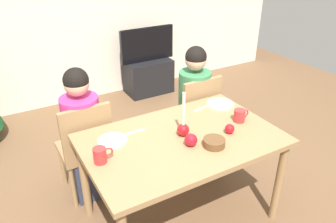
{
  "coord_description": "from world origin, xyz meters",
  "views": [
    {
      "loc": [
        -1.08,
        -1.68,
        2.03
      ],
      "look_at": [
        0.0,
        0.2,
        0.87
      ],
      "focal_mm": 35.35,
      "sensor_mm": 36.0,
      "label": 1
    }
  ],
  "objects_px": {
    "tv_stand": "(148,76)",
    "apple_near_candle": "(190,140)",
    "plate_right": "(220,104)",
    "bowl_walnuts": "(214,143)",
    "apple_by_left_plate": "(230,129)",
    "tv": "(147,44)",
    "candle_centerpiece": "(183,127)",
    "chair_left": "(86,145)",
    "mug_left": "(100,155)",
    "dining_table": "(182,147)",
    "person_right_child": "(194,107)",
    "plate_left": "(113,140)",
    "person_left_child": "(84,137)",
    "mug_right": "(240,116)",
    "chair_right": "(195,114)"
  },
  "relations": [
    {
      "from": "tv_stand",
      "to": "apple_near_candle",
      "type": "bearing_deg",
      "value": -110.09
    },
    {
      "from": "plate_right",
      "to": "bowl_walnuts",
      "type": "xyz_separation_m",
      "value": [
        -0.43,
        -0.48,
        0.02
      ]
    },
    {
      "from": "apple_by_left_plate",
      "to": "tv_stand",
      "type": "bearing_deg",
      "value": 77.3
    },
    {
      "from": "tv_stand",
      "to": "bowl_walnuts",
      "type": "distance_m",
      "value": 2.66
    },
    {
      "from": "tv",
      "to": "apple_by_left_plate",
      "type": "relative_size",
      "value": 11.04
    },
    {
      "from": "candle_centerpiece",
      "to": "bowl_walnuts",
      "type": "xyz_separation_m",
      "value": [
        0.11,
        -0.22,
        -0.04
      ]
    },
    {
      "from": "chair_left",
      "to": "mug_left",
      "type": "distance_m",
      "value": 0.66
    },
    {
      "from": "mug_left",
      "to": "plate_right",
      "type": "bearing_deg",
      "value": 13.04
    },
    {
      "from": "tv_stand",
      "to": "apple_near_candle",
      "type": "distance_m",
      "value": 2.63
    },
    {
      "from": "dining_table",
      "to": "candle_centerpiece",
      "type": "bearing_deg",
      "value": 45.29
    },
    {
      "from": "person_right_child",
      "to": "candle_centerpiece",
      "type": "distance_m",
      "value": 0.84
    },
    {
      "from": "apple_by_left_plate",
      "to": "dining_table",
      "type": "bearing_deg",
      "value": 160.49
    },
    {
      "from": "tv_stand",
      "to": "chair_left",
      "type": "bearing_deg",
      "value": -130.0
    },
    {
      "from": "plate_left",
      "to": "person_left_child",
      "type": "bearing_deg",
      "value": 102.12
    },
    {
      "from": "chair_left",
      "to": "mug_right",
      "type": "xyz_separation_m",
      "value": [
        1.06,
        -0.63,
        0.29
      ]
    },
    {
      "from": "tv_stand",
      "to": "tv",
      "type": "xyz_separation_m",
      "value": [
        0.0,
        0.0,
        0.47
      ]
    },
    {
      "from": "chair_right",
      "to": "person_left_child",
      "type": "relative_size",
      "value": 0.77
    },
    {
      "from": "apple_near_candle",
      "to": "apple_by_left_plate",
      "type": "distance_m",
      "value": 0.34
    },
    {
      "from": "chair_left",
      "to": "person_left_child",
      "type": "height_order",
      "value": "person_left_child"
    },
    {
      "from": "mug_left",
      "to": "apple_by_left_plate",
      "type": "xyz_separation_m",
      "value": [
        0.93,
        -0.13,
        -0.02
      ]
    },
    {
      "from": "plate_left",
      "to": "mug_right",
      "type": "relative_size",
      "value": 1.55
    },
    {
      "from": "chair_left",
      "to": "chair_right",
      "type": "bearing_deg",
      "value": 0.0
    },
    {
      "from": "candle_centerpiece",
      "to": "bowl_walnuts",
      "type": "height_order",
      "value": "candle_centerpiece"
    },
    {
      "from": "dining_table",
      "to": "mug_left",
      "type": "bearing_deg",
      "value": 178.7
    },
    {
      "from": "chair_right",
      "to": "plate_left",
      "type": "bearing_deg",
      "value": -157.77
    },
    {
      "from": "chair_left",
      "to": "chair_right",
      "type": "distance_m",
      "value": 1.08
    },
    {
      "from": "person_left_child",
      "to": "plate_left",
      "type": "xyz_separation_m",
      "value": [
        0.09,
        -0.44,
        0.19
      ]
    },
    {
      "from": "candle_centerpiece",
      "to": "chair_right",
      "type": "bearing_deg",
      "value": 48.53
    },
    {
      "from": "apple_by_left_plate",
      "to": "candle_centerpiece",
      "type": "bearing_deg",
      "value": 155.19
    },
    {
      "from": "mug_left",
      "to": "apple_by_left_plate",
      "type": "height_order",
      "value": "mug_left"
    },
    {
      "from": "tv",
      "to": "person_left_child",
      "type": "bearing_deg",
      "value": -130.53
    },
    {
      "from": "plate_left",
      "to": "apple_near_candle",
      "type": "distance_m",
      "value": 0.55
    },
    {
      "from": "tv_stand",
      "to": "bowl_walnuts",
      "type": "xyz_separation_m",
      "value": [
        -0.74,
        -2.5,
        0.54
      ]
    },
    {
      "from": "chair_right",
      "to": "candle_centerpiece",
      "type": "xyz_separation_m",
      "value": [
        -0.52,
        -0.58,
        0.31
      ]
    },
    {
      "from": "mug_left",
      "to": "chair_right",
      "type": "bearing_deg",
      "value": 27.55
    },
    {
      "from": "chair_left",
      "to": "apple_near_candle",
      "type": "xyz_separation_m",
      "value": [
        0.54,
        -0.72,
        0.28
      ]
    },
    {
      "from": "tv",
      "to": "plate_left",
      "type": "distance_m",
      "value": 2.48
    },
    {
      "from": "plate_right",
      "to": "mug_left",
      "type": "height_order",
      "value": "mug_left"
    },
    {
      "from": "plate_left",
      "to": "dining_table",
      "type": "bearing_deg",
      "value": -24.58
    },
    {
      "from": "plate_right",
      "to": "mug_left",
      "type": "xyz_separation_m",
      "value": [
        -1.16,
        -0.27,
        0.05
      ]
    },
    {
      "from": "candle_centerpiece",
      "to": "mug_left",
      "type": "distance_m",
      "value": 0.62
    },
    {
      "from": "person_left_child",
      "to": "dining_table",
      "type": "bearing_deg",
      "value": -49.82
    },
    {
      "from": "chair_left",
      "to": "person_left_child",
      "type": "xyz_separation_m",
      "value": [
        0.0,
        0.03,
        0.06
      ]
    },
    {
      "from": "person_left_child",
      "to": "tv_stand",
      "type": "bearing_deg",
      "value": 49.46
    },
    {
      "from": "candle_centerpiece",
      "to": "mug_right",
      "type": "xyz_separation_m",
      "value": [
        0.49,
        -0.04,
        -0.02
      ]
    },
    {
      "from": "chair_left",
      "to": "plate_right",
      "type": "height_order",
      "value": "chair_left"
    },
    {
      "from": "mug_left",
      "to": "tv_stand",
      "type": "bearing_deg",
      "value": 57.11
    },
    {
      "from": "tv",
      "to": "mug_left",
      "type": "relative_size",
      "value": 5.99
    },
    {
      "from": "person_left_child",
      "to": "mug_left",
      "type": "distance_m",
      "value": 0.67
    },
    {
      "from": "chair_left",
      "to": "person_right_child",
      "type": "distance_m",
      "value": 1.08
    }
  ]
}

